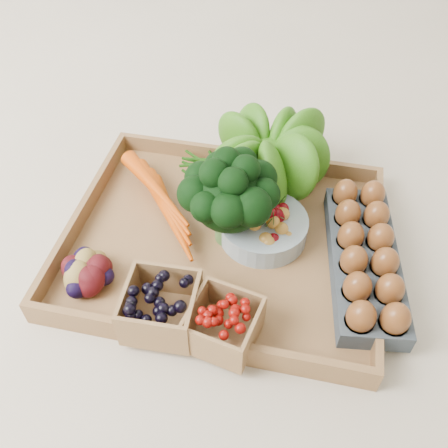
% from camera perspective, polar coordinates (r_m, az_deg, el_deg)
% --- Properties ---
extents(ground, '(4.00, 4.00, 0.00)m').
position_cam_1_polar(ground, '(0.91, 0.00, -2.56)').
color(ground, beige).
rests_on(ground, ground).
extents(tray, '(0.55, 0.45, 0.01)m').
position_cam_1_polar(tray, '(0.91, 0.00, -2.25)').
color(tray, olive).
rests_on(tray, ground).
extents(carrots, '(0.22, 0.16, 0.05)m').
position_cam_1_polar(carrots, '(0.95, -6.97, 2.78)').
color(carrots, '#CD4506').
rests_on(carrots, tray).
extents(lettuce, '(0.17, 0.17, 0.17)m').
position_cam_1_polar(lettuce, '(0.96, 5.18, 8.42)').
color(lettuce, '#265A0E').
rests_on(lettuce, tray).
extents(broccoli, '(0.17, 0.17, 0.13)m').
position_cam_1_polar(broccoli, '(0.86, 0.61, 1.41)').
color(broccoli, black).
rests_on(broccoli, tray).
extents(cherry_bowl, '(0.16, 0.16, 0.04)m').
position_cam_1_polar(cherry_bowl, '(0.90, 4.50, -0.37)').
color(cherry_bowl, '#8C9EA5').
rests_on(cherry_bowl, tray).
extents(egg_carton, '(0.15, 0.33, 0.04)m').
position_cam_1_polar(egg_carton, '(0.88, 15.65, -4.10)').
color(egg_carton, '#3C454C').
rests_on(egg_carton, tray).
extents(potatoes, '(0.12, 0.12, 0.07)m').
position_cam_1_polar(potatoes, '(0.85, -15.40, -4.89)').
color(potatoes, '#38080C').
rests_on(potatoes, tray).
extents(punnet_blackberry, '(0.11, 0.11, 0.08)m').
position_cam_1_polar(punnet_blackberry, '(0.78, -7.21, -9.36)').
color(punnet_blackberry, black).
rests_on(punnet_blackberry, tray).
extents(punnet_raspberry, '(0.12, 0.12, 0.07)m').
position_cam_1_polar(punnet_raspberry, '(0.76, -0.08, -11.36)').
color(punnet_raspberry, '#720905').
rests_on(punnet_raspberry, tray).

